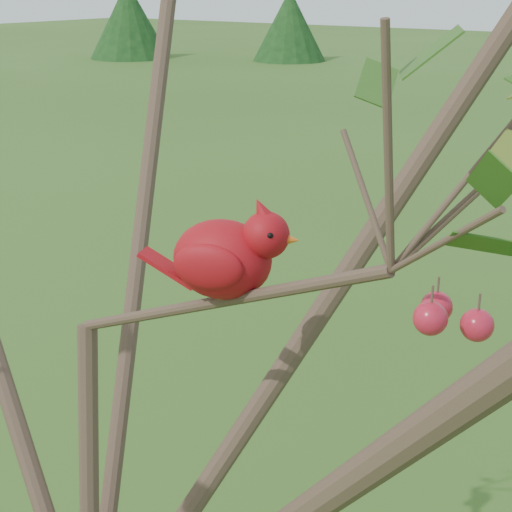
# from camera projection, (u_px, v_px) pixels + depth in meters

# --- Properties ---
(crabapple_tree) EXTENTS (2.35, 2.05, 2.95)m
(crabapple_tree) POSITION_uv_depth(u_px,v_px,m) (53.00, 263.00, 1.19)
(crabapple_tree) COLOR #433024
(crabapple_tree) RESTS_ON ground
(cardinal) EXTENTS (0.24, 0.15, 0.17)m
(cardinal) POSITION_uv_depth(u_px,v_px,m) (228.00, 256.00, 1.11)
(cardinal) COLOR #A50E19
(cardinal) RESTS_ON ground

